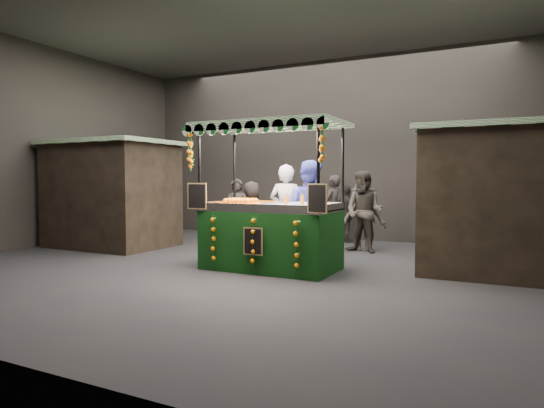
% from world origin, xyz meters
% --- Properties ---
extents(ground, '(12.00, 12.00, 0.00)m').
position_xyz_m(ground, '(0.00, 0.00, 0.00)').
color(ground, black).
rests_on(ground, ground).
extents(market_hall, '(12.10, 10.10, 5.05)m').
position_xyz_m(market_hall, '(0.00, 0.00, 3.38)').
color(market_hall, black).
rests_on(market_hall, ground).
extents(neighbour_stall_left, '(3.00, 2.20, 2.60)m').
position_xyz_m(neighbour_stall_left, '(-4.40, 1.00, 1.31)').
color(neighbour_stall_left, black).
rests_on(neighbour_stall_left, ground).
extents(neighbour_stall_right, '(3.00, 2.20, 2.60)m').
position_xyz_m(neighbour_stall_right, '(4.40, 1.50, 1.31)').
color(neighbour_stall_right, black).
rests_on(neighbour_stall_right, ground).
extents(juice_stall, '(2.78, 1.63, 2.69)m').
position_xyz_m(juice_stall, '(0.49, 0.05, 0.84)').
color(juice_stall, '#0B330E').
rests_on(juice_stall, ground).
extents(vendor_grey, '(0.76, 0.54, 1.97)m').
position_xyz_m(vendor_grey, '(0.28, 1.17, 0.98)').
color(vendor_grey, gray).
rests_on(vendor_grey, ground).
extents(vendor_blue, '(1.16, 1.00, 2.04)m').
position_xyz_m(vendor_blue, '(0.86, 1.02, 1.02)').
color(vendor_blue, navy).
rests_on(vendor_blue, ground).
extents(shopper_0, '(0.69, 0.53, 1.68)m').
position_xyz_m(shopper_0, '(-1.42, 2.04, 0.84)').
color(shopper_0, black).
rests_on(shopper_0, ground).
extents(shopper_1, '(1.02, 0.86, 1.86)m').
position_xyz_m(shopper_1, '(1.47, 2.80, 0.93)').
color(shopper_1, '#2E2A25').
rests_on(shopper_1, ground).
extents(shopper_2, '(0.93, 0.80, 1.50)m').
position_xyz_m(shopper_2, '(0.57, 4.32, 0.75)').
color(shopper_2, black).
rests_on(shopper_2, ground).
extents(shopper_3, '(1.20, 0.94, 1.62)m').
position_xyz_m(shopper_3, '(1.36, 3.13, 0.81)').
color(shopper_3, '#2E2925').
rests_on(shopper_3, ground).
extents(shopper_4, '(0.90, 0.72, 1.62)m').
position_xyz_m(shopper_4, '(-1.20, 2.37, 0.81)').
color(shopper_4, '#2C2524').
rests_on(shopper_4, ground).
extents(shopper_5, '(1.70, 1.43, 1.83)m').
position_xyz_m(shopper_5, '(3.29, 3.45, 0.92)').
color(shopper_5, black).
rests_on(shopper_5, ground).
extents(shopper_6, '(0.52, 0.71, 1.77)m').
position_xyz_m(shopper_6, '(0.23, 4.15, 0.89)').
color(shopper_6, '#2B2523').
rests_on(shopper_6, ground).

